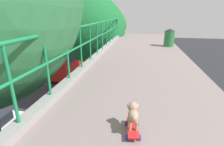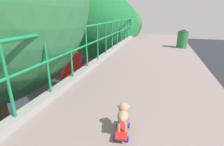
{
  "view_description": "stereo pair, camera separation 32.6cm",
  "coord_description": "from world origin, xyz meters",
  "px_view_note": "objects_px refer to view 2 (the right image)",
  "views": [
    {
      "loc": [
        1.27,
        1.22,
        7.67
      ],
      "look_at": [
        0.74,
        4.25,
        6.58
      ],
      "focal_mm": 27.18,
      "sensor_mm": 36.0,
      "label": 1
    },
    {
      "loc": [
        1.59,
        1.29,
        7.67
      ],
      "look_at": [
        0.74,
        4.25,
        6.58
      ],
      "focal_mm": 27.18,
      "sensor_mm": 36.0,
      "label": 2
    }
  ],
  "objects_px": {
    "car_white_fourth": "(8,122)",
    "toy_skateboard": "(122,129)",
    "city_bus": "(90,55)",
    "small_dog": "(123,113)",
    "litter_bin": "(183,38)"
  },
  "relations": [
    {
      "from": "small_dog",
      "to": "city_bus",
      "type": "bearing_deg",
      "value": 114.7
    },
    {
      "from": "small_dog",
      "to": "litter_bin",
      "type": "distance_m",
      "value": 6.4
    },
    {
      "from": "city_bus",
      "to": "small_dog",
      "type": "bearing_deg",
      "value": -65.3
    },
    {
      "from": "small_dog",
      "to": "litter_bin",
      "type": "height_order",
      "value": "litter_bin"
    },
    {
      "from": "car_white_fourth",
      "to": "toy_skateboard",
      "type": "bearing_deg",
      "value": -31.72
    },
    {
      "from": "city_bus",
      "to": "litter_bin",
      "type": "xyz_separation_m",
      "value": [
        10.5,
        -13.76,
        4.62
      ]
    },
    {
      "from": "car_white_fourth",
      "to": "city_bus",
      "type": "bearing_deg",
      "value": 91.18
    },
    {
      "from": "car_white_fourth",
      "to": "city_bus",
      "type": "height_order",
      "value": "city_bus"
    },
    {
      "from": "city_bus",
      "to": "small_dog",
      "type": "distance_m",
      "value": 22.49
    },
    {
      "from": "city_bus",
      "to": "toy_skateboard",
      "type": "relative_size",
      "value": 25.39
    },
    {
      "from": "car_white_fourth",
      "to": "small_dog",
      "type": "relative_size",
      "value": 11.9
    },
    {
      "from": "city_bus",
      "to": "toy_skateboard",
      "type": "distance_m",
      "value": 22.5
    },
    {
      "from": "car_white_fourth",
      "to": "city_bus",
      "type": "relative_size",
      "value": 0.37
    },
    {
      "from": "city_bus",
      "to": "toy_skateboard",
      "type": "height_order",
      "value": "toy_skateboard"
    },
    {
      "from": "city_bus",
      "to": "toy_skateboard",
      "type": "xyz_separation_m",
      "value": [
        9.21,
        -20.07,
        4.28
      ]
    }
  ]
}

